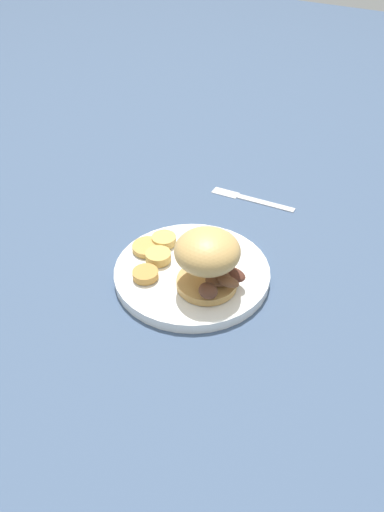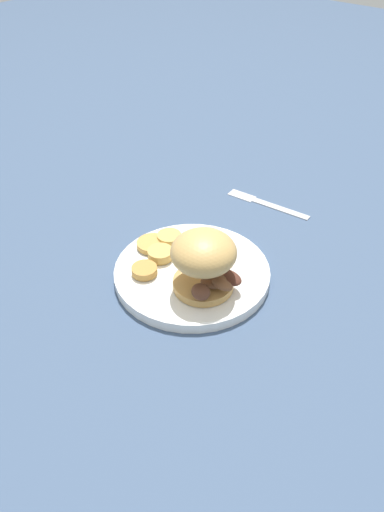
# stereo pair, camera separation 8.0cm
# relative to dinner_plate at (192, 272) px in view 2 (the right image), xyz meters

# --- Properties ---
(ground_plane) EXTENTS (4.00, 4.00, 0.00)m
(ground_plane) POSITION_rel_dinner_plate_xyz_m (0.00, 0.00, -0.01)
(ground_plane) COLOR #3D5170
(dinner_plate) EXTENTS (0.25, 0.25, 0.02)m
(dinner_plate) POSITION_rel_dinner_plate_xyz_m (0.00, 0.00, 0.00)
(dinner_plate) COLOR white
(dinner_plate) RESTS_ON ground_plane
(sandwich) EXTENTS (0.10, 0.11, 0.10)m
(sandwich) POSITION_rel_dinner_plate_xyz_m (-0.02, -0.04, 0.06)
(sandwich) COLOR tan
(sandwich) RESTS_ON dinner_plate
(potato_round_0) EXTENTS (0.04, 0.04, 0.01)m
(potato_round_0) POSITION_rel_dinner_plate_xyz_m (0.03, 0.08, 0.02)
(potato_round_0) COLOR tan
(potato_round_0) RESTS_ON dinner_plate
(potato_round_1) EXTENTS (0.04, 0.04, 0.02)m
(potato_round_1) POSITION_rel_dinner_plate_xyz_m (-0.01, 0.06, 0.02)
(potato_round_1) COLOR tan
(potato_round_1) RESTS_ON dinner_plate
(potato_round_2) EXTENTS (0.04, 0.04, 0.01)m
(potato_round_2) POSITION_rel_dinner_plate_xyz_m (-0.06, 0.05, 0.01)
(potato_round_2) COLOR #BC8942
(potato_round_2) RESTS_ON dinner_plate
(potato_round_3) EXTENTS (0.05, 0.05, 0.01)m
(potato_round_3) POSITION_rel_dinner_plate_xyz_m (-0.00, 0.09, 0.01)
(potato_round_3) COLOR tan
(potato_round_3) RESTS_ON dinner_plate
(fork) EXTENTS (0.04, 0.18, 0.00)m
(fork) POSITION_rel_dinner_plate_xyz_m (0.26, 0.03, -0.01)
(fork) COLOR silver
(fork) RESTS_ON ground_plane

